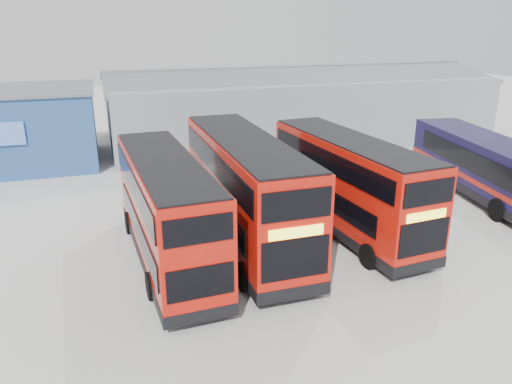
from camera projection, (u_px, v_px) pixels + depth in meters
name	position (u px, v px, depth m)	size (l,w,h in m)	color
ground_plane	(296.00, 248.00, 21.86)	(120.00, 120.00, 0.00)	#ABABA6
office_block	(1.00, 128.00, 33.17)	(12.30, 8.32, 5.12)	navy
maintenance_shed	(296.00, 106.00, 41.27)	(30.50, 12.00, 5.89)	gray
double_decker_left	(167.00, 212.00, 19.89)	(3.07, 10.50, 4.39)	red
double_decker_centre	(246.00, 193.00, 21.53)	(3.00, 11.37, 4.79)	red
double_decker_right	(348.00, 186.00, 22.96)	(3.43, 10.65, 4.43)	red
single_decker_blue	(486.00, 169.00, 27.61)	(4.66, 12.39, 3.29)	#0E0B34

